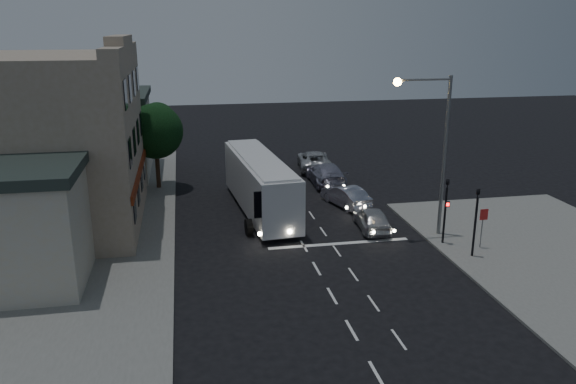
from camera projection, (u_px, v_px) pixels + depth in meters
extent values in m
plane|color=black|center=(312.00, 261.00, 29.01)|extent=(120.00, 120.00, 0.00)
cube|color=slate|center=(75.00, 224.00, 34.21)|extent=(12.00, 50.00, 0.12)
cube|color=silver|center=(377.00, 374.00, 19.59)|extent=(0.12, 1.60, 0.01)
cube|color=silver|center=(352.00, 330.00, 22.42)|extent=(0.12, 1.60, 0.01)
cube|color=silver|center=(332.00, 296.00, 25.24)|extent=(0.12, 1.60, 0.01)
cube|color=silver|center=(317.00, 268.00, 28.06)|extent=(0.12, 1.60, 0.01)
cube|color=silver|center=(304.00, 246.00, 30.89)|extent=(0.12, 1.60, 0.01)
cube|color=silver|center=(293.00, 227.00, 33.71)|extent=(0.12, 1.60, 0.01)
cube|color=silver|center=(284.00, 212.00, 36.53)|extent=(0.12, 1.60, 0.01)
cube|color=silver|center=(277.00, 198.00, 39.36)|extent=(0.12, 1.60, 0.01)
cube|color=silver|center=(270.00, 187.00, 42.18)|extent=(0.12, 1.60, 0.01)
cube|color=silver|center=(264.00, 176.00, 45.00)|extent=(0.12, 1.60, 0.01)
cube|color=silver|center=(399.00, 339.00, 21.76)|extent=(0.10, 1.50, 0.01)
cube|color=silver|center=(373.00, 303.00, 24.58)|extent=(0.10, 1.50, 0.01)
cube|color=silver|center=(353.00, 274.00, 27.41)|extent=(0.10, 1.50, 0.01)
cube|color=silver|center=(337.00, 251.00, 30.23)|extent=(0.10, 1.50, 0.01)
cube|color=silver|center=(323.00, 232.00, 33.05)|extent=(0.10, 1.50, 0.01)
cube|color=silver|center=(312.00, 215.00, 35.88)|extent=(0.10, 1.50, 0.01)
cube|color=silver|center=(302.00, 201.00, 38.70)|extent=(0.10, 1.50, 0.01)
cube|color=silver|center=(294.00, 189.00, 41.52)|extent=(0.10, 1.50, 0.01)
cube|color=silver|center=(286.00, 179.00, 44.35)|extent=(0.10, 1.50, 0.01)
cube|color=silver|center=(280.00, 169.00, 47.17)|extent=(0.10, 1.50, 0.01)
cube|color=silver|center=(339.00, 244.00, 31.24)|extent=(8.00, 0.35, 0.01)
cube|color=silver|center=(260.00, 183.00, 36.05)|extent=(3.48, 12.03, 3.16)
cube|color=silver|center=(259.00, 158.00, 35.58)|extent=(3.05, 11.60, 0.18)
cube|color=black|center=(275.00, 203.00, 30.37)|extent=(2.27, 0.31, 1.48)
cube|color=black|center=(277.00, 171.00, 36.55)|extent=(0.89, 9.85, 0.89)
cube|color=black|center=(239.00, 172.00, 36.11)|extent=(0.89, 9.85, 0.89)
cube|color=maroon|center=(276.00, 185.00, 37.33)|extent=(0.50, 5.42, 1.38)
cube|color=maroon|center=(239.00, 187.00, 36.88)|extent=(0.50, 5.42, 1.38)
cylinder|color=black|center=(249.00, 227.00, 32.33)|extent=(0.43, 1.01, 0.99)
cylinder|color=black|center=(291.00, 225.00, 32.77)|extent=(0.43, 1.01, 0.99)
cylinder|color=black|center=(237.00, 194.00, 38.57)|extent=(0.43, 1.01, 0.99)
cylinder|color=black|center=(273.00, 193.00, 39.00)|extent=(0.43, 1.01, 0.99)
cylinder|color=black|center=(235.00, 188.00, 40.15)|extent=(0.43, 1.01, 0.99)
cylinder|color=black|center=(269.00, 186.00, 40.58)|extent=(0.43, 1.01, 0.99)
cylinder|color=#FFF2CC|center=(260.00, 234.00, 30.64)|extent=(0.26, 0.07, 0.26)
cylinder|color=#FFF2CC|center=(290.00, 232.00, 30.94)|extent=(0.26, 0.07, 0.26)
imported|color=silver|center=(372.00, 219.00, 33.18)|extent=(1.95, 4.17, 1.38)
imported|color=#ACADBC|center=(346.00, 196.00, 37.54)|extent=(2.61, 4.49, 1.40)
imported|color=#9594A8|center=(326.00, 174.00, 42.59)|extent=(2.40, 5.72, 1.65)
imported|color=silver|center=(314.00, 160.00, 47.03)|extent=(3.25, 5.83, 1.54)
cylinder|color=black|center=(445.00, 215.00, 30.61)|extent=(0.12, 0.12, 3.20)
imported|color=black|center=(448.00, 179.00, 30.02)|extent=(0.15, 0.18, 0.90)
cube|color=black|center=(447.00, 204.00, 30.24)|extent=(0.25, 0.12, 0.30)
cube|color=#FF0C0C|center=(448.00, 205.00, 30.18)|extent=(0.16, 0.02, 0.18)
cylinder|color=black|center=(475.00, 227.00, 28.85)|extent=(0.12, 0.12, 3.20)
imported|color=black|center=(479.00, 189.00, 28.26)|extent=(0.18, 0.15, 0.90)
cylinder|color=slate|center=(482.00, 230.00, 30.15)|extent=(0.06, 0.06, 2.00)
cube|color=red|center=(484.00, 215.00, 29.82)|extent=(0.45, 0.03, 0.60)
cylinder|color=slate|center=(444.00, 158.00, 31.17)|extent=(0.20, 0.20, 9.00)
cylinder|color=slate|center=(424.00, 80.00, 29.66)|extent=(3.00, 0.12, 0.12)
sphere|color=#FFBF59|center=(398.00, 82.00, 29.43)|extent=(0.44, 0.44, 0.44)
cube|color=gray|center=(48.00, 143.00, 32.58)|extent=(10.00, 12.00, 10.00)
cube|color=gray|center=(120.00, 49.00, 31.87)|extent=(1.00, 12.00, 0.50)
cube|color=gray|center=(119.00, 40.00, 31.72)|extent=(1.00, 6.00, 0.50)
cube|color=maroon|center=(140.00, 172.00, 34.05)|extent=(0.15, 12.00, 0.50)
cube|color=black|center=(135.00, 207.00, 30.04)|extent=(0.06, 1.30, 1.50)
cube|color=black|center=(138.00, 192.00, 32.86)|extent=(0.06, 1.30, 1.50)
cube|color=black|center=(141.00, 178.00, 35.69)|extent=(0.06, 1.30, 1.50)
cube|color=black|center=(144.00, 167.00, 38.51)|extent=(0.06, 1.30, 1.50)
cube|color=black|center=(130.00, 153.00, 29.18)|extent=(0.06, 1.30, 1.50)
cube|color=black|center=(134.00, 141.00, 32.00)|extent=(0.06, 1.30, 1.50)
cube|color=black|center=(138.00, 132.00, 34.82)|extent=(0.06, 1.30, 1.50)
cube|color=black|center=(141.00, 124.00, 37.65)|extent=(0.06, 1.30, 1.50)
cube|color=black|center=(125.00, 95.00, 28.31)|extent=(0.06, 1.30, 1.50)
cube|color=black|center=(130.00, 88.00, 31.14)|extent=(0.06, 1.30, 1.50)
cube|color=black|center=(134.00, 83.00, 33.96)|extent=(0.06, 1.30, 1.50)
cube|color=black|center=(137.00, 78.00, 36.78)|extent=(0.06, 1.30, 1.50)
cube|color=#B6AC91|center=(1.00, 233.00, 25.18)|extent=(7.00, 5.00, 5.20)
cube|color=#B6AC91|center=(90.00, 137.00, 44.54)|extent=(9.00, 9.00, 6.00)
cube|color=#25302C|center=(86.00, 96.00, 43.60)|extent=(9.40, 9.40, 0.50)
cylinder|color=black|center=(158.00, 169.00, 41.23)|extent=(0.32, 0.32, 2.80)
sphere|color=black|center=(155.00, 131.00, 40.43)|extent=(4.00, 4.00, 4.00)
sphere|color=#14401A|center=(158.00, 120.00, 40.83)|extent=(2.60, 2.60, 2.60)
sphere|color=black|center=(150.00, 127.00, 39.69)|extent=(2.40, 2.40, 2.40)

